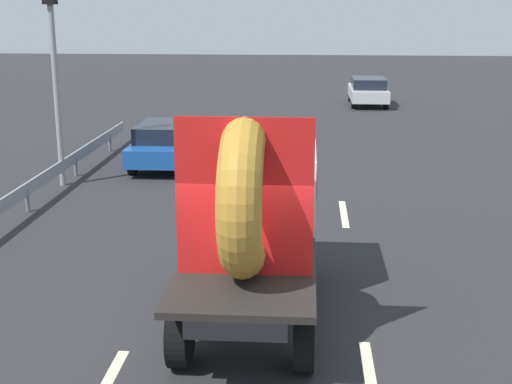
% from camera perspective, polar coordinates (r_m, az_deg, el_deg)
% --- Properties ---
extents(ground_plane, '(120.00, 120.00, 0.00)m').
position_cam_1_polar(ground_plane, '(11.05, -1.11, -11.29)').
color(ground_plane, '#28282B').
extents(flatbed_truck, '(2.02, 5.08, 3.42)m').
position_cam_1_polar(flatbed_truck, '(11.45, -0.19, -1.19)').
color(flatbed_truck, black).
rests_on(flatbed_truck, ground_plane).
extents(distant_sedan, '(1.75, 4.08, 1.33)m').
position_cam_1_polar(distant_sedan, '(22.09, -7.22, 3.95)').
color(distant_sedan, black).
rests_on(distant_sedan, ground_plane).
extents(traffic_light, '(0.42, 0.36, 5.75)m').
position_cam_1_polar(traffic_light, '(19.80, -15.96, 11.11)').
color(traffic_light, gray).
rests_on(traffic_light, ground_plane).
extents(guardrail, '(0.10, 14.62, 0.71)m').
position_cam_1_polar(guardrail, '(19.55, -15.99, 1.49)').
color(guardrail, gray).
rests_on(guardrail, ground_plane).
extents(lane_dash_left_far, '(0.16, 2.91, 0.01)m').
position_cam_1_polar(lane_dash_left_far, '(17.00, -4.75, -1.79)').
color(lane_dash_left_far, beige).
rests_on(lane_dash_left_far, ground_plane).
extents(lane_dash_right_near, '(0.16, 2.25, 0.01)m').
position_cam_1_polar(lane_dash_right_near, '(9.92, 9.18, -14.73)').
color(lane_dash_right_near, beige).
rests_on(lane_dash_right_near, ground_plane).
extents(lane_dash_right_far, '(0.16, 2.21, 0.01)m').
position_cam_1_polar(lane_dash_right_far, '(17.11, 7.07, -1.74)').
color(lane_dash_right_far, beige).
rests_on(lane_dash_right_far, ground_plane).
extents(oncoming_car, '(1.75, 4.09, 1.34)m').
position_cam_1_polar(oncoming_car, '(35.66, 8.99, 8.06)').
color(oncoming_car, black).
rests_on(oncoming_car, ground_plane).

